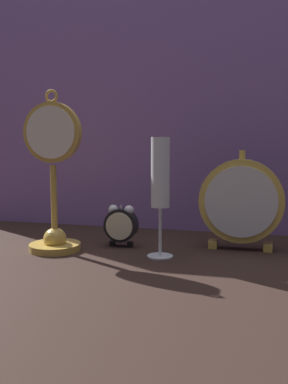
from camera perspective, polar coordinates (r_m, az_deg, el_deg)
name	(u,v)px	position (r m, az deg, el deg)	size (l,w,h in m)	color
ground_plane	(135,259)	(0.92, -1.27, -8.87)	(4.00, 4.00, 0.00)	black
fabric_backdrop_drape	(166,107)	(1.21, 2.99, 11.24)	(1.36, 0.01, 0.69)	#8460A8
pocket_watch_on_stand	(54,188)	(0.99, -11.97, 0.51)	(0.14, 0.12, 0.36)	gold
alarm_clock_twin_bell	(121,224)	(1.02, -3.08, -4.23)	(0.08, 0.03, 0.10)	black
mantel_clock_silver	(241,202)	(1.00, 12.81, -1.25)	(0.19, 0.04, 0.23)	gold
champagne_flute	(160,181)	(0.91, 2.20, 1.46)	(0.06, 0.06, 0.26)	silver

